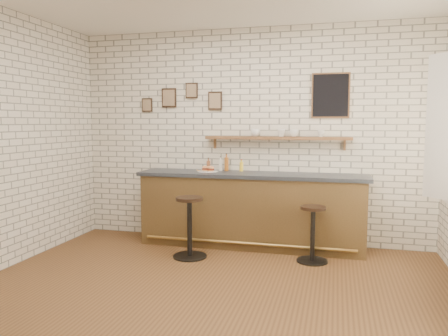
{
  "coord_description": "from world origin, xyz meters",
  "views": [
    {
      "loc": [
        1.19,
        -4.07,
        1.7
      ],
      "look_at": [
        -0.09,
        0.9,
        1.16
      ],
      "focal_mm": 35.0,
      "sensor_mm": 36.0,
      "label": 1
    }
  ],
  "objects_px": {
    "ciabatta_sandwich": "(208,168)",
    "bar_stool_left": "(190,225)",
    "bitters_bottle_white": "(221,165)",
    "shelf_cup_c": "(294,133)",
    "bitters_bottle_amber": "(226,164)",
    "shelf_cup_a": "(255,133)",
    "sandwich_plate": "(208,171)",
    "shelf_cup_b": "(281,133)",
    "condiment_bottle_yellow": "(241,166)",
    "shelf_cup_d": "(321,134)",
    "bar_counter": "(251,210)",
    "bitters_bottle_brown": "(208,165)",
    "bar_stool_right": "(313,232)"
  },
  "relations": [
    {
      "from": "bitters_bottle_white",
      "to": "shelf_cup_c",
      "type": "relative_size",
      "value": 1.63
    },
    {
      "from": "sandwich_plate",
      "to": "bar_stool_right",
      "type": "height_order",
      "value": "sandwich_plate"
    },
    {
      "from": "bar_stool_right",
      "to": "shelf_cup_b",
      "type": "bearing_deg",
      "value": 125.02
    },
    {
      "from": "sandwich_plate",
      "to": "bar_stool_left",
      "type": "bearing_deg",
      "value": -92.19
    },
    {
      "from": "bitters_bottle_brown",
      "to": "bitters_bottle_amber",
      "type": "bearing_deg",
      "value": -0.0
    },
    {
      "from": "sandwich_plate",
      "to": "shelf_cup_b",
      "type": "relative_size",
      "value": 2.58
    },
    {
      "from": "shelf_cup_a",
      "to": "shelf_cup_b",
      "type": "relative_size",
      "value": 1.2
    },
    {
      "from": "bitters_bottle_white",
      "to": "sandwich_plate",
      "type": "bearing_deg",
      "value": -129.92
    },
    {
      "from": "sandwich_plate",
      "to": "bitters_bottle_amber",
      "type": "relative_size",
      "value": 1.14
    },
    {
      "from": "sandwich_plate",
      "to": "bitters_bottle_white",
      "type": "relative_size",
      "value": 1.39
    },
    {
      "from": "ciabatta_sandwich",
      "to": "bitters_bottle_amber",
      "type": "bearing_deg",
      "value": 37.65
    },
    {
      "from": "sandwich_plate",
      "to": "bar_stool_right",
      "type": "xyz_separation_m",
      "value": [
        1.48,
        -0.5,
        -0.65
      ]
    },
    {
      "from": "ciabatta_sandwich",
      "to": "shelf_cup_d",
      "type": "height_order",
      "value": "shelf_cup_d"
    },
    {
      "from": "bar_stool_right",
      "to": "bar_counter",
      "type": "bearing_deg",
      "value": 150.31
    },
    {
      "from": "bar_counter",
      "to": "condiment_bottle_yellow",
      "type": "xyz_separation_m",
      "value": [
        -0.18,
        0.19,
        0.57
      ]
    },
    {
      "from": "bar_stool_left",
      "to": "shelf_cup_a",
      "type": "bearing_deg",
      "value": 53.16
    },
    {
      "from": "bar_stool_left",
      "to": "bitters_bottle_white",
      "type": "bearing_deg",
      "value": 79.07
    },
    {
      "from": "bar_stool_left",
      "to": "bar_stool_right",
      "type": "bearing_deg",
      "value": 7.61
    },
    {
      "from": "ciabatta_sandwich",
      "to": "shelf_cup_b",
      "type": "height_order",
      "value": "shelf_cup_b"
    },
    {
      "from": "bitters_bottle_amber",
      "to": "shelf_cup_c",
      "type": "height_order",
      "value": "shelf_cup_c"
    },
    {
      "from": "condiment_bottle_yellow",
      "to": "sandwich_plate",
      "type": "bearing_deg",
      "value": -159.12
    },
    {
      "from": "bitters_bottle_amber",
      "to": "shelf_cup_a",
      "type": "distance_m",
      "value": 0.6
    },
    {
      "from": "sandwich_plate",
      "to": "bitters_bottle_white",
      "type": "height_order",
      "value": "bitters_bottle_white"
    },
    {
      "from": "bitters_bottle_brown",
      "to": "sandwich_plate",
      "type": "bearing_deg",
      "value": -77.56
    },
    {
      "from": "bitters_bottle_white",
      "to": "shelf_cup_c",
      "type": "xyz_separation_m",
      "value": [
        1.03,
        0.01,
        0.46
      ]
    },
    {
      "from": "shelf_cup_b",
      "to": "shelf_cup_c",
      "type": "relative_size",
      "value": 0.87
    },
    {
      "from": "bitters_bottle_white",
      "to": "shelf_cup_c",
      "type": "height_order",
      "value": "shelf_cup_c"
    },
    {
      "from": "bar_counter",
      "to": "bar_stool_left",
      "type": "height_order",
      "value": "bar_counter"
    },
    {
      "from": "ciabatta_sandwich",
      "to": "bar_stool_left",
      "type": "bearing_deg",
      "value": -92.9
    },
    {
      "from": "shelf_cup_a",
      "to": "shelf_cup_c",
      "type": "bearing_deg",
      "value": -21.02
    },
    {
      "from": "bitters_bottle_white",
      "to": "shelf_cup_b",
      "type": "relative_size",
      "value": 1.86
    },
    {
      "from": "sandwich_plate",
      "to": "bar_stool_left",
      "type": "height_order",
      "value": "sandwich_plate"
    },
    {
      "from": "sandwich_plate",
      "to": "shelf_cup_b",
      "type": "xyz_separation_m",
      "value": [
        1.0,
        0.18,
        0.53
      ]
    },
    {
      "from": "shelf_cup_c",
      "to": "bar_counter",
      "type": "bearing_deg",
      "value": 108.02
    },
    {
      "from": "bar_counter",
      "to": "shelf_cup_b",
      "type": "bearing_deg",
      "value": 28.29
    },
    {
      "from": "shelf_cup_b",
      "to": "shelf_cup_d",
      "type": "bearing_deg",
      "value": -61.34
    },
    {
      "from": "bar_stool_left",
      "to": "bar_stool_right",
      "type": "xyz_separation_m",
      "value": [
        1.51,
        0.2,
        -0.04
      ]
    },
    {
      "from": "shelf_cup_c",
      "to": "bar_stool_left",
      "type": "bearing_deg",
      "value": 124.5
    },
    {
      "from": "shelf_cup_a",
      "to": "shelf_cup_b",
      "type": "distance_m",
      "value": 0.36
    },
    {
      "from": "condiment_bottle_yellow",
      "to": "bitters_bottle_brown",
      "type": "bearing_deg",
      "value": -180.0
    },
    {
      "from": "ciabatta_sandwich",
      "to": "bitters_bottle_white",
      "type": "bearing_deg",
      "value": 51.86
    },
    {
      "from": "bar_counter",
      "to": "condiment_bottle_yellow",
      "type": "height_order",
      "value": "condiment_bottle_yellow"
    },
    {
      "from": "shelf_cup_c",
      "to": "shelf_cup_a",
      "type": "bearing_deg",
      "value": 87.9
    },
    {
      "from": "bar_stool_left",
      "to": "shelf_cup_c",
      "type": "height_order",
      "value": "shelf_cup_c"
    },
    {
      "from": "shelf_cup_a",
      "to": "bar_stool_left",
      "type": "bearing_deg",
      "value": -147.86
    },
    {
      "from": "bar_counter",
      "to": "bar_stool_left",
      "type": "bearing_deg",
      "value": -133.33
    },
    {
      "from": "bitters_bottle_amber",
      "to": "bar_stool_left",
      "type": "relative_size",
      "value": 0.32
    },
    {
      "from": "condiment_bottle_yellow",
      "to": "bar_stool_right",
      "type": "height_order",
      "value": "condiment_bottle_yellow"
    },
    {
      "from": "bar_counter",
      "to": "shelf_cup_c",
      "type": "relative_size",
      "value": 24.99
    },
    {
      "from": "bitters_bottle_white",
      "to": "shelf_cup_b",
      "type": "bearing_deg",
      "value": 0.95
    }
  ]
}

